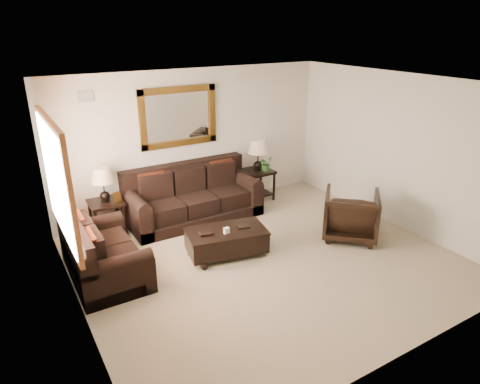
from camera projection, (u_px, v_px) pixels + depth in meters
room at (268, 179)px, 6.21m from camera, size 5.51×5.01×2.71m
window at (58, 180)px, 5.56m from camera, size 0.07×1.96×1.66m
mirror at (179, 117)px, 7.84m from camera, size 1.50×0.06×1.10m
air_vent at (86, 96)px, 6.91m from camera, size 0.25×0.02×0.18m
sofa at (192, 200)px, 8.04m from camera, size 2.45×1.06×1.00m
loveseat at (101, 256)px, 6.16m from camera, size 0.96×1.62×0.91m
end_table_left at (104, 191)px, 7.26m from camera, size 0.55×0.55×1.22m
end_table_right at (258, 161)px, 8.73m from camera, size 0.58×0.58×1.27m
coffee_table at (226, 239)px, 6.78m from camera, size 1.36×0.91×0.53m
armchair at (351, 213)px, 7.27m from camera, size 1.21×1.21×0.91m
potted_plant at (266, 165)px, 8.74m from camera, size 0.37×0.38×0.23m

